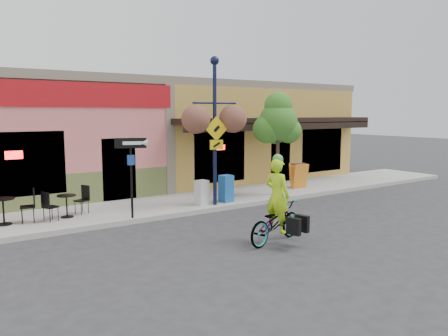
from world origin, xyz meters
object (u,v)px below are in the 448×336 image
(lamp_post, at_px, (215,132))
(building, at_px, (149,133))
(newspaper_box_grey, at_px, (202,193))
(cyclist_rider, at_px, (277,206))
(newspaper_box_blue, at_px, (226,188))
(bicycle, at_px, (275,222))
(one_way_sign, at_px, (131,178))
(street_tree, at_px, (278,143))

(lamp_post, bearing_deg, building, 90.46)
(newspaper_box_grey, bearing_deg, cyclist_rider, -105.80)
(building, xyz_separation_m, newspaper_box_blue, (-0.13, -6.46, -1.64))
(cyclist_rider, bearing_deg, lamp_post, -24.26)
(bicycle, height_order, newspaper_box_grey, bicycle)
(building, xyz_separation_m, one_way_sign, (-3.67, -6.85, -0.94))
(bicycle, xyz_separation_m, newspaper_box_blue, (1.37, 4.14, 0.10))
(building, bearing_deg, newspaper_box_grey, -99.43)
(bicycle, height_order, newspaper_box_blue, newspaper_box_blue)
(cyclist_rider, height_order, newspaper_box_blue, cyclist_rider)
(building, relative_size, bicycle, 9.48)
(newspaper_box_grey, bearing_deg, lamp_post, -44.22)
(one_way_sign, relative_size, street_tree, 0.61)
(cyclist_rider, bearing_deg, newspaper_box_blue, -31.29)
(cyclist_rider, bearing_deg, street_tree, -54.66)
(lamp_post, height_order, street_tree, lamp_post)
(bicycle, bearing_deg, one_way_sign, 16.51)
(newspaper_box_blue, bearing_deg, newspaper_box_grey, 169.45)
(lamp_post, xyz_separation_m, one_way_sign, (-2.97, -0.20, -1.25))
(building, distance_m, newspaper_box_blue, 6.67)
(cyclist_rider, xyz_separation_m, one_way_sign, (-2.22, 3.75, 0.40))
(bicycle, bearing_deg, building, -21.62)
(one_way_sign, bearing_deg, newspaper_box_blue, 28.47)
(cyclist_rider, relative_size, lamp_post, 0.38)
(building, relative_size, cyclist_rider, 9.99)
(cyclist_rider, relative_size, street_tree, 0.48)
(bicycle, bearing_deg, cyclist_rider, -103.57)
(bicycle, xyz_separation_m, newspaper_box_grey, (0.43, 4.19, 0.05))
(bicycle, bearing_deg, newspaper_box_blue, -31.91)
(lamp_post, bearing_deg, bicycle, -94.89)
(bicycle, distance_m, street_tree, 5.75)
(one_way_sign, height_order, newspaper_box_blue, one_way_sign)
(lamp_post, bearing_deg, street_tree, 10.42)
(lamp_post, relative_size, street_tree, 1.26)
(one_way_sign, distance_m, newspaper_box_blue, 3.64)
(building, bearing_deg, newspaper_box_blue, -91.12)
(cyclist_rider, bearing_deg, one_way_sign, 17.07)
(building, distance_m, newspaper_box_grey, 6.71)
(cyclist_rider, relative_size, newspaper_box_grey, 2.23)
(street_tree, bearing_deg, newspaper_box_blue, -179.77)
(building, relative_size, newspaper_box_grey, 22.32)
(bicycle, distance_m, cyclist_rider, 0.41)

